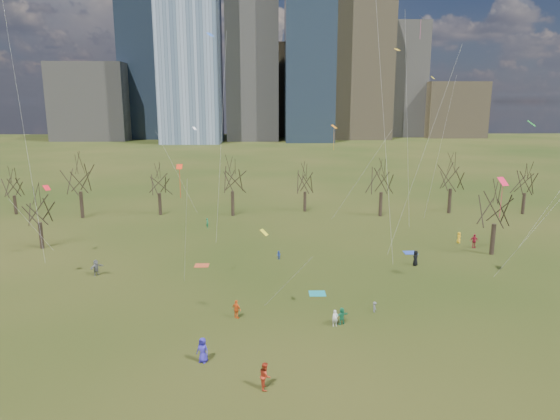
{
  "coord_description": "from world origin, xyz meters",
  "views": [
    {
      "loc": [
        -1.32,
        -39.64,
        18.26
      ],
      "look_at": [
        0.0,
        12.0,
        7.0
      ],
      "focal_mm": 32.0,
      "sensor_mm": 36.0,
      "label": 1
    }
  ],
  "objects_px": {
    "person_0": "(203,350)",
    "person_1": "(335,318)",
    "blanket_teal": "(317,293)",
    "person_4": "(237,309)",
    "blanket_crimson": "(202,265)",
    "blanket_navy": "(410,253)",
    "person_2": "(265,376)"
  },
  "relations": [
    {
      "from": "person_2",
      "to": "blanket_teal",
      "type": "bearing_deg",
      "value": -21.42
    },
    {
      "from": "person_0",
      "to": "blanket_navy",
      "type": "bearing_deg",
      "value": 72.77
    },
    {
      "from": "blanket_teal",
      "to": "person_4",
      "type": "relative_size",
      "value": 0.96
    },
    {
      "from": "person_0",
      "to": "person_4",
      "type": "height_order",
      "value": "person_0"
    },
    {
      "from": "person_0",
      "to": "person_1",
      "type": "relative_size",
      "value": 1.32
    },
    {
      "from": "blanket_teal",
      "to": "person_0",
      "type": "bearing_deg",
      "value": -126.6
    },
    {
      "from": "person_4",
      "to": "blanket_navy",
      "type": "bearing_deg",
      "value": -98.98
    },
    {
      "from": "person_0",
      "to": "person_1",
      "type": "bearing_deg",
      "value": 52.24
    },
    {
      "from": "blanket_teal",
      "to": "person_4",
      "type": "distance_m",
      "value": 9.3
    },
    {
      "from": "blanket_navy",
      "to": "person_4",
      "type": "height_order",
      "value": "person_4"
    },
    {
      "from": "blanket_navy",
      "to": "person_0",
      "type": "height_order",
      "value": "person_0"
    },
    {
      "from": "person_1",
      "to": "person_2",
      "type": "xyz_separation_m",
      "value": [
        -5.77,
        -9.09,
        0.21
      ]
    },
    {
      "from": "blanket_teal",
      "to": "person_4",
      "type": "xyz_separation_m",
      "value": [
        -7.5,
        -5.45,
        0.82
      ]
    },
    {
      "from": "blanket_teal",
      "to": "person_1",
      "type": "height_order",
      "value": "person_1"
    },
    {
      "from": "blanket_crimson",
      "to": "blanket_navy",
      "type": "bearing_deg",
      "value": 9.71
    },
    {
      "from": "blanket_navy",
      "to": "person_2",
      "type": "bearing_deg",
      "value": -121.29
    },
    {
      "from": "blanket_navy",
      "to": "blanket_crimson",
      "type": "distance_m",
      "value": 25.49
    },
    {
      "from": "blanket_navy",
      "to": "person_2",
      "type": "xyz_separation_m",
      "value": [
        -17.82,
        -29.32,
        0.9
      ]
    },
    {
      "from": "blanket_navy",
      "to": "person_1",
      "type": "height_order",
      "value": "person_1"
    },
    {
      "from": "blanket_crimson",
      "to": "person_1",
      "type": "distance_m",
      "value": 20.62
    },
    {
      "from": "person_2",
      "to": "person_0",
      "type": "bearing_deg",
      "value": 47.72
    },
    {
      "from": "person_2",
      "to": "person_4",
      "type": "bearing_deg",
      "value": 8.7
    },
    {
      "from": "blanket_crimson",
      "to": "person_2",
      "type": "bearing_deg",
      "value": -73.72
    },
    {
      "from": "blanket_navy",
      "to": "person_0",
      "type": "xyz_separation_m",
      "value": [
        -22.29,
        -25.83,
        0.91
      ]
    },
    {
      "from": "person_0",
      "to": "person_2",
      "type": "xyz_separation_m",
      "value": [
        4.47,
        -3.49,
        -0.01
      ]
    },
    {
      "from": "blanket_crimson",
      "to": "person_0",
      "type": "height_order",
      "value": "person_0"
    },
    {
      "from": "blanket_crimson",
      "to": "person_2",
      "type": "height_order",
      "value": "person_2"
    },
    {
      "from": "blanket_teal",
      "to": "person_1",
      "type": "relative_size",
      "value": 1.14
    },
    {
      "from": "person_1",
      "to": "person_2",
      "type": "height_order",
      "value": "person_2"
    },
    {
      "from": "blanket_teal",
      "to": "person_1",
      "type": "bearing_deg",
      "value": -83.91
    },
    {
      "from": "blanket_navy",
      "to": "person_1",
      "type": "xyz_separation_m",
      "value": [
        -12.05,
        -20.23,
        0.69
      ]
    },
    {
      "from": "person_0",
      "to": "person_4",
      "type": "xyz_separation_m",
      "value": [
        1.97,
        7.31,
        -0.1
      ]
    }
  ]
}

